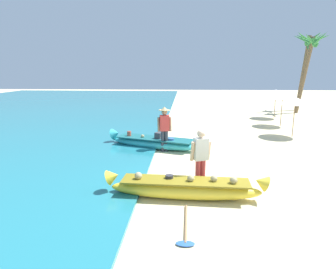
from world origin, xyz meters
TOP-DOWN VIEW (x-y plane):
  - ground_plane at (0.00, 0.00)m, footprint 80.00×80.00m
  - boat_yellow_foreground at (-0.90, -0.94)m, footprint 4.11×0.84m
  - boat_cyan_midground at (-2.17, 3.82)m, footprint 4.11×2.03m
  - person_vendor_hatted at (-1.73, 3.36)m, footprint 0.58×0.44m
  - person_tourist_customer at (-0.50, -0.41)m, footprint 0.58×0.36m
  - parasol_row_0 at (4.30, 6.36)m, footprint 1.60×1.60m
  - parasol_row_1 at (4.58, 9.11)m, footprint 1.60×1.60m
  - parasol_row_2 at (5.04, 11.92)m, footprint 1.60×1.60m
  - palm_tree_tall_inland at (8.42, 16.12)m, footprint 2.58×2.33m
  - palm_tree_leaning_seaward at (8.02, 14.55)m, footprint 2.49×2.60m
  - paddle at (-0.89, -2.47)m, footprint 0.36×1.65m

SIDE VIEW (x-z plane):
  - ground_plane at x=0.00m, z-range 0.00..0.00m
  - paddle at x=-0.89m, z-range 0.00..0.06m
  - boat_cyan_midground at x=-2.17m, z-range -0.12..0.63m
  - boat_yellow_foreground at x=-0.90m, z-range -0.10..0.65m
  - person_tourist_customer at x=-0.50m, z-range 0.11..1.80m
  - person_vendor_hatted at x=-1.73m, z-range 0.14..1.93m
  - parasol_row_0 at x=4.30m, z-range 0.79..2.70m
  - parasol_row_1 at x=4.58m, z-range 0.79..2.70m
  - parasol_row_2 at x=5.04m, z-range 0.79..2.70m
  - palm_tree_leaning_seaward at x=8.02m, z-range 1.63..7.47m
  - palm_tree_tall_inland at x=8.42m, z-range 1.69..7.76m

